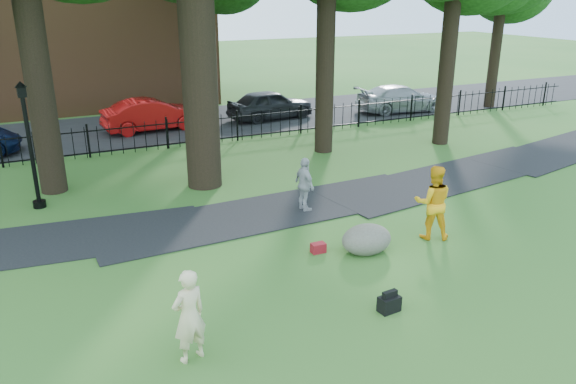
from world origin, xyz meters
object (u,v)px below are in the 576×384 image
boulder (367,237)px  lamppost (31,148)px  woman (189,316)px  man (433,202)px  red_sedan (152,115)px

boulder → lamppost: bearing=136.9°
woman → boulder: size_ratio=1.34×
boulder → man: bearing=-0.2°
man → boulder: man is taller
lamppost → red_sedan: 9.74m
woman → red_sedan: size_ratio=0.39×
man → boulder: (-1.94, 0.01, -0.59)m
boulder → red_sedan: (-1.91, 14.80, 0.35)m
woman → man: man is taller
woman → man: bearing=-178.5°
man → red_sedan: bearing=-46.8°
woman → lamppost: (-2.02, 8.94, 0.95)m
woman → man: size_ratio=0.89×
lamppost → red_sedan: (5.16, 8.19, -1.08)m
man → boulder: bearing=28.4°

